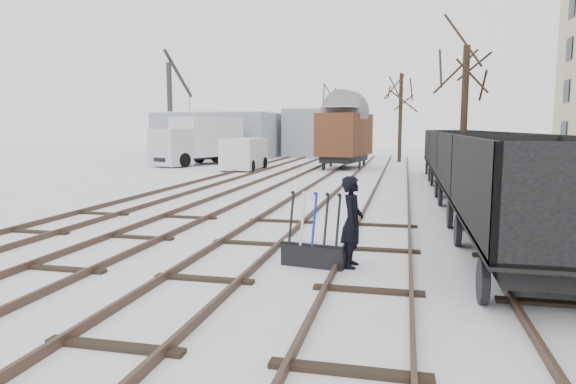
# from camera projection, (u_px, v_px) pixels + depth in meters

# --- Properties ---
(ground) EXTENTS (120.00, 120.00, 0.00)m
(ground) POSITION_uv_depth(u_px,v_px,m) (204.00, 281.00, 9.45)
(ground) COLOR white
(ground) RESTS_ON ground
(tracks) EXTENTS (13.90, 52.00, 0.16)m
(tracks) POSITION_uv_depth(u_px,v_px,m) (322.00, 189.00, 22.67)
(tracks) COLOR black
(tracks) RESTS_ON ground
(shed_left) EXTENTS (10.00, 8.00, 4.10)m
(shed_left) POSITION_uv_depth(u_px,v_px,m) (220.00, 135.00, 46.88)
(shed_left) COLOR #8C929D
(shed_left) RESTS_ON ground
(shed_right) EXTENTS (7.00, 6.00, 4.50)m
(shed_right) POSITION_uv_depth(u_px,v_px,m) (324.00, 133.00, 48.73)
(shed_right) COLOR #8C929D
(shed_right) RESTS_ON ground
(ground_frame) EXTENTS (1.35, 0.63, 1.49)m
(ground_frame) POSITION_uv_depth(u_px,v_px,m) (314.00, 252.00, 10.42)
(ground_frame) COLOR black
(ground_frame) RESTS_ON ground
(worker) EXTENTS (0.46, 0.69, 1.85)m
(worker) POSITION_uv_depth(u_px,v_px,m) (352.00, 222.00, 10.27)
(worker) COLOR black
(worker) RESTS_ON ground
(freight_wagon_a) EXTENTS (2.57, 6.43, 2.63)m
(freight_wagon_a) POSITION_uv_depth(u_px,v_px,m) (534.00, 222.00, 9.82)
(freight_wagon_a) COLOR black
(freight_wagon_a) RESTS_ON ground
(freight_wagon_b) EXTENTS (2.57, 6.43, 2.63)m
(freight_wagon_b) POSITION_uv_depth(u_px,v_px,m) (485.00, 185.00, 16.01)
(freight_wagon_b) COLOR black
(freight_wagon_b) RESTS_ON ground
(freight_wagon_c) EXTENTS (2.57, 6.43, 2.63)m
(freight_wagon_c) POSITION_uv_depth(u_px,v_px,m) (463.00, 169.00, 22.20)
(freight_wagon_c) COLOR black
(freight_wagon_c) RESTS_ON ground
(freight_wagon_d) EXTENTS (2.57, 6.43, 2.63)m
(freight_wagon_d) POSITION_uv_depth(u_px,v_px,m) (450.00, 160.00, 28.39)
(freight_wagon_d) COLOR black
(freight_wagon_d) RESTS_ON ground
(box_van_wagon) EXTENTS (3.68, 5.74, 4.09)m
(box_van_wagon) POSITION_uv_depth(u_px,v_px,m) (345.00, 133.00, 34.57)
(box_van_wagon) COLOR black
(box_van_wagon) RESTS_ON ground
(lorry) EXTENTS (4.41, 8.10, 3.52)m
(lorry) POSITION_uv_depth(u_px,v_px,m) (199.00, 140.00, 38.08)
(lorry) COLOR black
(lorry) RESTS_ON ground
(panel_van) EXTENTS (2.14, 4.71, 2.05)m
(panel_van) POSITION_uv_depth(u_px,v_px,m) (244.00, 153.00, 33.82)
(panel_van) COLOR silver
(panel_van) RESTS_ON ground
(crane) EXTENTS (1.93, 5.55, 9.53)m
(crane) POSITION_uv_depth(u_px,v_px,m) (172.00, 130.00, 46.08)
(crane) COLOR #2D2D32
(crane) RESTS_ON ground
(tree_near) EXTENTS (0.30, 0.30, 6.30)m
(tree_near) POSITION_uv_depth(u_px,v_px,m) (464.00, 119.00, 22.45)
(tree_near) COLOR black
(tree_near) RESTS_ON ground
(tree_far_left) EXTENTS (0.30, 0.30, 5.96)m
(tree_far_left) POSITION_uv_depth(u_px,v_px,m) (332.00, 125.00, 49.62)
(tree_far_left) COLOR black
(tree_far_left) RESTS_ON ground
(tree_far_right) EXTENTS (0.30, 0.30, 6.99)m
(tree_far_right) POSITION_uv_depth(u_px,v_px,m) (400.00, 118.00, 40.74)
(tree_far_right) COLOR black
(tree_far_right) RESTS_ON ground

